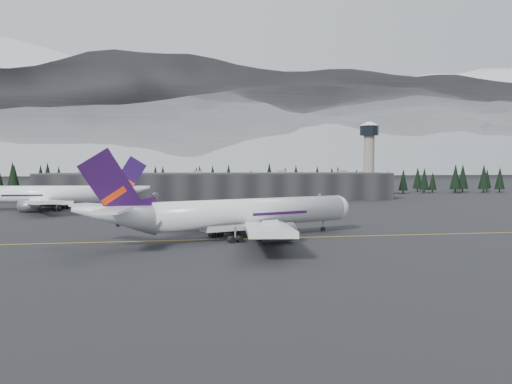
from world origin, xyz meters
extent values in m
plane|color=black|center=(0.00, 0.00, 0.00)|extent=(1400.00, 1400.00, 0.00)
cube|color=gold|center=(0.00, -2.00, 0.01)|extent=(400.00, 0.40, 0.02)
cube|color=black|center=(0.00, 125.00, 6.00)|extent=(160.00, 30.00, 12.00)
cube|color=#333335|center=(0.00, 125.00, 12.30)|extent=(160.00, 30.00, 0.60)
cylinder|color=gray|center=(75.00, 128.00, 16.00)|extent=(5.20, 5.20, 32.00)
cylinder|color=black|center=(75.00, 128.00, 33.25)|extent=(9.20, 9.20, 4.50)
cone|color=silver|center=(75.00, 128.00, 36.70)|extent=(10.00, 10.00, 2.00)
cube|color=black|center=(0.00, 162.00, 7.50)|extent=(360.00, 20.00, 15.00)
cylinder|color=silver|center=(-3.76, 0.06, 5.59)|extent=(45.82, 22.46, 6.10)
sphere|color=silver|center=(18.05, 8.45, 5.59)|extent=(6.10, 6.10, 6.10)
cone|color=silver|center=(-32.21, -10.88, 6.50)|extent=(18.12, 11.82, 8.83)
cube|color=silver|center=(-15.10, 12.57, 3.96)|extent=(26.83, 24.81, 2.61)
cylinder|color=#979A9F|center=(-7.41, 9.55, 2.24)|extent=(7.55, 5.97, 3.86)
cube|color=silver|center=(-3.80, -16.83, 3.96)|extent=(11.52, 29.25, 2.61)
cylinder|color=#979A9F|center=(-0.11, -9.42, 2.24)|extent=(7.55, 5.97, 3.86)
cube|color=#2A0D3F|center=(-32.69, -11.06, 11.69)|extent=(12.20, 5.09, 15.13)
cube|color=red|center=(-32.50, -10.99, 10.16)|extent=(4.83, 2.31, 3.73)
cube|color=silver|center=(-36.30, -5.92, 7.93)|extent=(11.57, 10.58, 0.51)
cube|color=silver|center=(-31.92, -17.30, 7.93)|extent=(6.26, 11.75, 0.51)
cylinder|color=black|center=(14.26, 6.99, 1.52)|extent=(0.51, 0.51, 3.05)
cylinder|color=black|center=(-12.04, 1.78, 1.52)|extent=(0.51, 0.51, 3.05)
cylinder|color=black|center=(-8.76, -6.76, 1.52)|extent=(0.51, 0.51, 3.05)
cylinder|color=white|center=(-68.58, 80.17, 5.65)|extent=(47.66, 10.92, 6.17)
cone|color=white|center=(-37.91, 77.05, 6.58)|extent=(17.80, 7.88, 8.93)
cube|color=white|center=(-64.06, 63.70, 4.01)|extent=(18.49, 29.77, 2.64)
cylinder|color=gray|center=(-69.62, 69.94, 2.26)|extent=(7.04, 4.56, 3.91)
cube|color=white|center=(-60.84, 95.40, 4.01)|extent=(22.86, 28.51, 2.64)
cylinder|color=gray|center=(-67.54, 90.40, 2.26)|extent=(7.04, 4.56, 3.91)
cube|color=#210D3F|center=(-37.39, 77.00, 11.82)|extent=(13.00, 1.83, 15.31)
cube|color=red|center=(-37.60, 77.02, 10.28)|extent=(5.04, 1.08, 3.77)
cube|color=white|center=(-36.48, 70.71, 8.02)|extent=(8.85, 12.21, 0.51)
cube|color=white|center=(-35.24, 82.98, 8.02)|extent=(10.37, 11.88, 0.51)
cylinder|color=black|center=(-61.89, 74.84, 1.54)|extent=(0.51, 0.51, 3.08)
cylinder|color=black|center=(-60.96, 84.04, 1.54)|extent=(0.51, 0.51, 3.08)
imported|color=silver|center=(-28.79, 93.14, 0.73)|extent=(4.63, 5.80, 1.47)
imported|color=silver|center=(41.78, 100.77, 0.66)|extent=(4.04, 2.11, 1.31)
camera|label=1|loc=(-21.22, -108.46, 15.82)|focal=35.00mm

